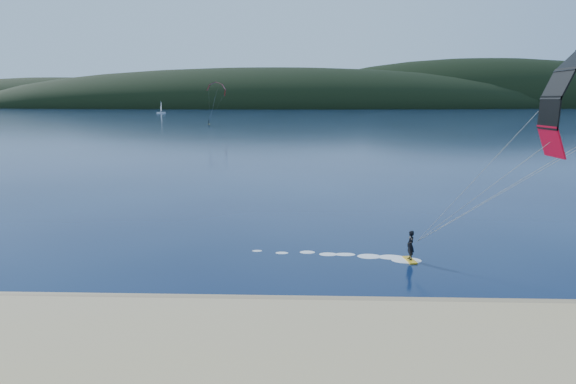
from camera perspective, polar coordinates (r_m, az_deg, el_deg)
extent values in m
plane|color=black|center=(23.55, -6.38, -16.39)|extent=(1800.00, 1800.00, 0.00)
cube|color=#86694E|center=(27.59, -5.00, -12.17)|extent=(220.00, 2.50, 0.10)
ellipsoid|color=black|center=(742.84, -2.07, 9.19)|extent=(840.00, 280.00, 110.00)
ellipsoid|color=black|center=(822.04, 20.51, 8.65)|extent=(600.00, 240.00, 140.00)
ellipsoid|color=black|center=(887.90, -23.78, 8.49)|extent=(520.00, 220.00, 90.00)
cube|color=gold|center=(35.57, 13.18, -7.25)|extent=(0.73, 1.64, 0.09)
imported|color=black|center=(35.29, 13.24, -5.69)|extent=(0.57, 0.77, 1.95)
cylinder|color=gray|center=(32.74, 23.11, 0.58)|extent=(0.02, 0.02, 13.57)
cube|color=gold|center=(235.50, -8.63, 7.36)|extent=(0.65, 1.56, 0.09)
imported|color=black|center=(235.46, -8.64, 7.59)|extent=(0.80, 0.98, 1.87)
cylinder|color=gray|center=(232.53, -8.21, 9.23)|extent=(0.02, 0.02, 14.03)
cube|color=white|center=(438.82, -13.70, 8.41)|extent=(7.15, 4.75, 1.20)
cylinder|color=white|center=(438.74, -13.72, 9.02)|extent=(0.17, 0.17, 9.39)
cube|color=white|center=(439.88, -13.68, 9.03)|extent=(0.93, 2.06, 6.83)
cube|color=white|center=(437.44, -13.76, 8.80)|extent=(0.73, 1.59, 4.27)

